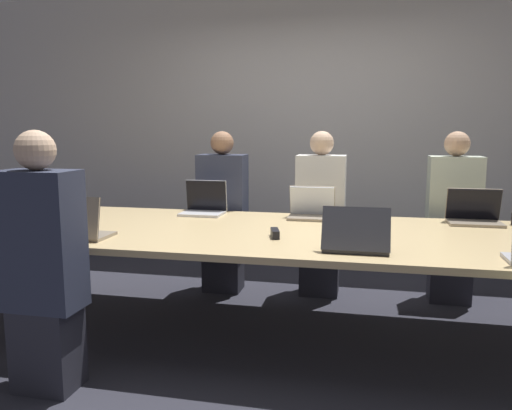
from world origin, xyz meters
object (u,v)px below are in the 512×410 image
at_px(stapler, 275,233).
at_px(cup_far_center, 346,214).
at_px(laptop_near_midright, 356,239).
at_px(person_near_left, 43,267).
at_px(laptop_near_left, 79,227).
at_px(person_far_midleft, 223,215).
at_px(cup_near_left, 48,229).
at_px(person_far_right, 453,221).
at_px(laptop_far_center, 312,209).
at_px(laptop_far_right, 474,213).
at_px(laptop_far_midleft, 204,204).
at_px(person_far_center, 320,217).

bearing_deg(stapler, cup_far_center, 45.78).
xyz_separation_m(laptop_near_midright, stapler, (-0.49, 0.26, -0.05)).
bearing_deg(person_near_left, stapler, -146.77).
xyz_separation_m(laptop_near_left, laptop_near_midright, (1.64, 0.04, -0.00)).
bearing_deg(person_far_midleft, laptop_near_midright, -49.94).
distance_m(cup_near_left, person_far_right, 3.00).
distance_m(laptop_far_center, person_far_right, 1.19).
distance_m(person_near_left, laptop_near_midright, 1.67).
height_order(laptop_near_left, cup_near_left, laptop_near_left).
distance_m(laptop_far_center, cup_near_left, 1.83).
xyz_separation_m(person_far_midleft, person_far_right, (1.88, 0.12, -0.00)).
bearing_deg(cup_near_left, laptop_far_right, 20.93).
bearing_deg(stapler, laptop_far_right, 15.05).
bearing_deg(stapler, laptop_far_midleft, 117.88).
height_order(laptop_far_midleft, laptop_far_right, laptop_far_midleft).
height_order(cup_far_center, person_far_right, person_far_right).
distance_m(person_near_left, laptop_far_midleft, 1.53).
xyz_separation_m(cup_near_left, laptop_far_midleft, (0.69, 1.01, 0.03)).
height_order(person_far_center, person_far_right, person_far_center).
bearing_deg(laptop_far_midleft, person_far_center, 25.56).
relative_size(person_far_midleft, stapler, 8.79).
xyz_separation_m(laptop_near_midright, laptop_far_right, (0.80, 1.02, 0.00)).
xyz_separation_m(laptop_near_left, person_far_right, (2.38, 1.51, -0.14)).
bearing_deg(person_far_center, person_near_left, -124.20).
xyz_separation_m(laptop_far_center, stapler, (-0.15, -0.72, -0.04)).
bearing_deg(laptop_far_center, person_far_center, 86.07).
relative_size(laptop_far_center, person_near_left, 0.24).
distance_m(laptop_near_midright, laptop_far_right, 1.30).
xyz_separation_m(cup_far_center, person_far_right, (0.82, 0.48, -0.10)).
distance_m(person_far_center, stapler, 1.18).
relative_size(laptop_far_midleft, person_far_midleft, 0.24).
bearing_deg(cup_far_center, laptop_far_midleft, 179.32).
bearing_deg(person_far_center, cup_far_center, -62.38).
distance_m(cup_near_left, laptop_far_midleft, 1.22).
bearing_deg(laptop_near_midright, laptop_far_right, -128.18).
distance_m(person_far_midleft, stapler, 1.27).
xyz_separation_m(laptop_near_midright, laptop_far_midleft, (-1.19, 1.01, 0.00)).
height_order(laptop_far_center, laptop_far_right, laptop_far_right).
distance_m(person_far_center, laptop_near_midright, 1.47).
bearing_deg(person_far_right, laptop_far_midleft, -166.43).
distance_m(cup_far_center, laptop_near_left, 1.86).
bearing_deg(laptop_far_midleft, person_far_midleft, 81.99).
distance_m(cup_far_center, stapler, 0.84).
bearing_deg(cup_far_center, laptop_far_right, 1.61).
bearing_deg(person_near_left, laptop_near_midright, -163.88).
distance_m(laptop_far_midleft, person_far_midleft, 0.38).
bearing_deg(person_far_midleft, cup_near_left, -118.41).
xyz_separation_m(cup_near_left, laptop_far_right, (2.68, 1.02, 0.02)).
distance_m(person_far_center, cup_far_center, 0.50).
bearing_deg(cup_near_left, laptop_far_center, 32.89).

